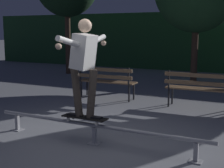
{
  "coord_description": "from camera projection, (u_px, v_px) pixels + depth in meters",
  "views": [
    {
      "loc": [
        2.55,
        -4.18,
        1.8
      ],
      "look_at": [
        -0.09,
        0.97,
        0.85
      ],
      "focal_mm": 52.4,
      "sensor_mm": 36.0,
      "label": 1
    }
  ],
  "objects": [
    {
      "name": "ground_plane",
      "position": [
        89.0,
        147.0,
        5.11
      ],
      "size": [
        90.0,
        90.0,
        0.0
      ],
      "primitive_type": "plane",
      "color": "slate"
    },
    {
      "name": "park_bench_left_center",
      "position": [
        200.0,
        86.0,
        7.5
      ],
      "size": [
        1.61,
        0.46,
        0.88
      ],
      "color": "black",
      "rests_on": "ground"
    },
    {
      "name": "grind_rail",
      "position": [
        94.0,
        128.0,
        5.22
      ],
      "size": [
        3.82,
        0.18,
        0.34
      ],
      "color": "#9E9EA3",
      "rests_on": "ground"
    },
    {
      "name": "park_bench_leftmost",
      "position": [
        106.0,
        79.0,
        8.61
      ],
      "size": [
        1.61,
        0.46,
        0.88
      ],
      "color": "black",
      "rests_on": "ground"
    },
    {
      "name": "hedge_backdrop",
      "position": [
        215.0,
        42.0,
        14.41
      ],
      "size": [
        24.0,
        1.2,
        2.63
      ],
      "primitive_type": "cube",
      "color": "#234C28",
      "rests_on": "ground"
    },
    {
      "name": "skateboard",
      "position": [
        85.0,
        118.0,
        5.27
      ],
      "size": [
        0.78,
        0.21,
        0.09
      ],
      "color": "black",
      "rests_on": "grind_rail"
    },
    {
      "name": "skateboarder",
      "position": [
        84.0,
        60.0,
        5.12
      ],
      "size": [
        0.62,
        1.41,
        1.56
      ],
      "color": "black",
      "rests_on": "skateboard"
    }
  ]
}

